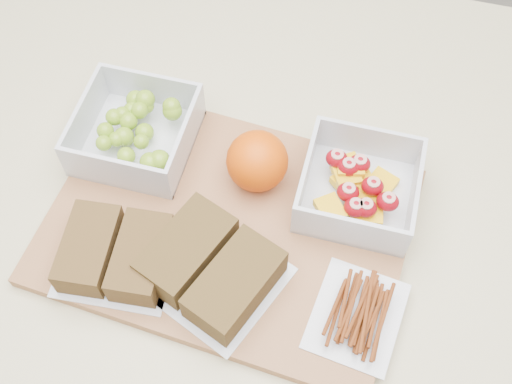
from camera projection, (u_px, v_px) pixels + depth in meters
The scene contains 8 objects.
counter at pixel (245, 332), 1.17m from camera, with size 1.20×0.90×0.90m, color beige.
cutting_board at pixel (228, 226), 0.77m from camera, with size 0.42×0.30×0.02m, color #A46D43.
grape_container at pixel (138, 131), 0.80m from camera, with size 0.14×0.14×0.06m.
fruit_container at pixel (358, 188), 0.76m from camera, with size 0.13×0.13×0.06m.
orange at pixel (257, 161), 0.76m from camera, with size 0.08×0.08×0.08m, color #EC5205.
sandwich_bag_left at pixel (115, 253), 0.72m from camera, with size 0.14×0.13×0.04m.
sandwich_bag_center at pixel (211, 268), 0.71m from camera, with size 0.19×0.18×0.05m.
pretzel_bag at pixel (358, 312), 0.69m from camera, with size 0.11×0.12×0.03m.
Camera 1 is at (0.12, -0.37, 1.59)m, focal length 45.00 mm.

